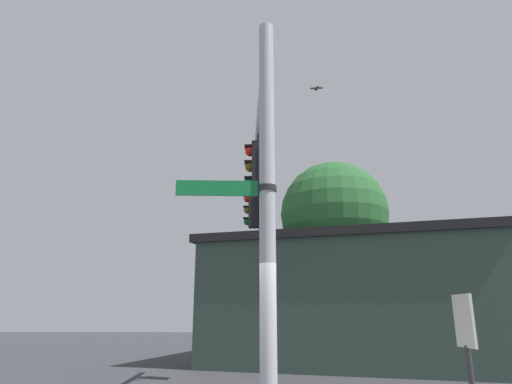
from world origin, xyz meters
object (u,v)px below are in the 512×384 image
traffic_light_mid_inner (253,210)px  historical_marker (467,345)px  bird_flying (317,88)px  traffic_light_nearest_pole (258,167)px  street_name_sign (238,188)px

traffic_light_mid_inner → historical_marker: (-5.86, -3.29, -3.42)m
bird_flying → historical_marker: size_ratio=0.19×
traffic_light_nearest_pole → street_name_sign: size_ratio=0.93×
traffic_light_mid_inner → street_name_sign: bearing=179.8°
street_name_sign → bird_flying: 7.41m
traffic_light_nearest_pole → historical_marker: 4.97m
traffic_light_mid_inner → bird_flying: (-1.26, -1.88, 3.33)m
street_name_sign → historical_marker: 4.05m
traffic_light_nearest_pole → bird_flying: (2.72, -1.66, 3.33)m
traffic_light_nearest_pole → traffic_light_mid_inner: 3.98m
traffic_light_nearest_pole → bird_flying: 4.60m
traffic_light_mid_inner → street_name_sign: size_ratio=0.93×
traffic_light_mid_inner → street_name_sign: 6.86m
traffic_light_nearest_pole → historical_marker: traffic_light_nearest_pole is taller
street_name_sign → historical_marker: bearing=-75.2°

